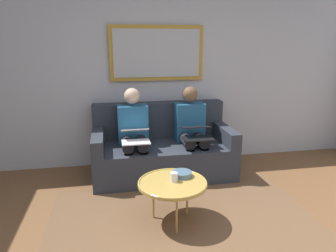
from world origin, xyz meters
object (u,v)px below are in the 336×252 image
coffee_table (172,183)px  laptop_black (197,132)px  couch (162,150)px  person_right (134,131)px  framed_mirror (157,53)px  cup (174,177)px  person_left (191,128)px  bowl (182,174)px  laptop_white (135,135)px

coffee_table → laptop_black: size_ratio=1.84×
couch → laptop_black: 0.58m
person_right → coffee_table: bearing=103.1°
laptop_black → person_right: 0.79m
couch → framed_mirror: size_ratio=1.41×
cup → person_left: 1.24m
person_left → couch: bearing=-10.3°
person_left → laptop_black: 0.25m
cup → framed_mirror: bearing=-93.3°
framed_mirror → bowl: 1.86m
person_left → laptop_black: size_ratio=3.19×
framed_mirror → laptop_black: bearing=118.0°
couch → bowl: (-0.01, 1.10, 0.13)m
framed_mirror → laptop_black: size_ratio=3.54×
person_right → bowl: bearing=110.4°
framed_mirror → laptop_black: (-0.38, 0.71, -0.92)m
cup → person_left: person_left is taller
couch → cup: 1.22m
framed_mirror → cup: framed_mirror is taller
person_right → laptop_black: bearing=161.6°
coffee_table → laptop_black: bearing=-118.3°
laptop_white → framed_mirror: bearing=-118.3°
laptop_black → couch: bearing=-40.3°
couch → framed_mirror: 1.30m
bowl → framed_mirror: bearing=-89.6°
coffee_table → couch: bearing=-95.1°
couch → laptop_black: bearing=139.7°
couch → bowl: size_ratio=9.11×
person_right → laptop_white: (-0.00, 0.24, 0.02)m
bowl → laptop_white: (0.38, -0.79, 0.18)m
laptop_white → bowl: bearing=115.9°
cup → laptop_black: bearing=-117.7°
coffee_table → person_left: person_left is taller
couch → coffee_table: size_ratio=2.71×
couch → bowl: 1.11m
person_left → coffee_table: bearing=67.2°
couch → laptop_black: size_ratio=4.99×
person_left → framed_mirror: bearing=-50.6°
couch → laptop_white: 0.58m
cup → bowl: (-0.10, -0.10, -0.02)m
framed_mirror → cup: (0.09, 1.59, -1.09)m
couch → coffee_table: (0.11, 1.22, 0.09)m
cup → laptop_black: size_ratio=0.25×
coffee_table → laptop_white: bearing=-73.6°
laptop_white → laptop_black: bearing=179.2°
couch → laptop_black: couch is taller
cup → laptop_white: laptop_white is taller
laptop_black → person_right: (0.75, -0.25, -0.02)m
laptop_white → coffee_table: bearing=106.4°
laptop_white → cup: bearing=107.6°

